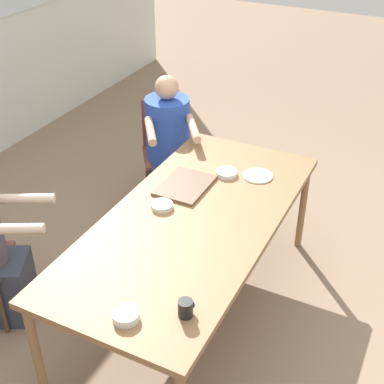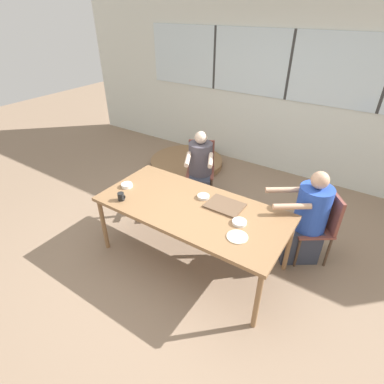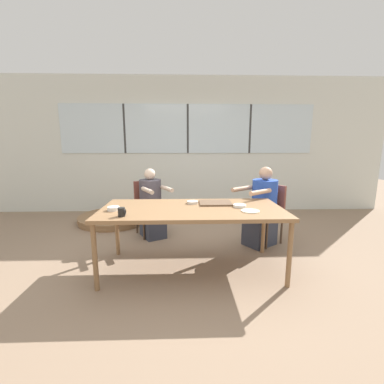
{
  "view_description": "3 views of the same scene",
  "coord_description": "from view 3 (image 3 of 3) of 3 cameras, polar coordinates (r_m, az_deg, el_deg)",
  "views": [
    {
      "loc": [
        -2.28,
        -1.14,
        2.55
      ],
      "look_at": [
        0.0,
        0.0,
        0.91
      ],
      "focal_mm": 50.0,
      "sensor_mm": 36.0,
      "label": 1
    },
    {
      "loc": [
        1.42,
        -2.15,
        2.54
      ],
      "look_at": [
        0.0,
        0.0,
        0.91
      ],
      "focal_mm": 28.0,
      "sensor_mm": 36.0,
      "label": 2
    },
    {
      "loc": [
        -0.09,
        -2.79,
        1.44
      ],
      "look_at": [
        0.0,
        0.0,
        0.91
      ],
      "focal_mm": 24.0,
      "sensor_mm": 36.0,
      "label": 3
    }
  ],
  "objects": [
    {
      "name": "bowl_fruit",
      "position": [
        2.89,
        -17.06,
        -3.53
      ],
      "size": [
        0.13,
        0.13,
        0.04
      ],
      "color": "white",
      "rests_on": "dining_table"
    },
    {
      "name": "folded_table_stack",
      "position": [
        5.08,
        -16.77,
        -5.56
      ],
      "size": [
        1.31,
        1.31,
        0.12
      ],
      "color": "olive",
      "rests_on": "ground_plane"
    },
    {
      "name": "plate_tortillas",
      "position": [
        2.8,
        12.85,
        -4.12
      ],
      "size": [
        0.2,
        0.2,
        0.01
      ],
      "color": "beige",
      "rests_on": "dining_table"
    },
    {
      "name": "coffee_mug",
      "position": [
        2.63,
        -15.33,
        -4.31
      ],
      "size": [
        0.08,
        0.07,
        0.09
      ],
      "color": "black",
      "rests_on": "dining_table"
    },
    {
      "name": "person_woman_green_shirt",
      "position": [
        4.05,
        -8.95,
        -3.3
      ],
      "size": [
        0.58,
        0.69,
        1.07
      ],
      "rotation": [
        0.0,
        0.0,
        -2.65
      ],
      "color": "#333847",
      "rests_on": "ground_plane"
    },
    {
      "name": "bowl_white_shallow",
      "position": [
        3.08,
        0.1,
        -2.3
      ],
      "size": [
        0.13,
        0.13,
        0.03
      ],
      "color": "silver",
      "rests_on": "dining_table"
    },
    {
      "name": "wall_back_with_windows",
      "position": [
        5.49,
        -0.95,
        10.5
      ],
      "size": [
        8.4,
        0.08,
        2.8
      ],
      "color": "silver",
      "rests_on": "ground_plane"
    },
    {
      "name": "food_tray_dark",
      "position": [
        3.09,
        5.2,
        -2.41
      ],
      "size": [
        0.38,
        0.29,
        0.02
      ],
      "color": "brown",
      "rests_on": "dining_table"
    },
    {
      "name": "chair_for_man_blue_shirt",
      "position": [
        3.93,
        16.84,
        -3.51
      ],
      "size": [
        0.56,
        0.56,
        0.85
      ],
      "rotation": [
        0.0,
        0.0,
        -4.1
      ],
      "color": "brown",
      "rests_on": "ground_plane"
    },
    {
      "name": "dining_table",
      "position": [
        2.89,
        0.0,
        -4.49
      ],
      "size": [
        2.02,
        0.95,
        0.73
      ],
      "color": "olive",
      "rests_on": "ground_plane"
    },
    {
      "name": "ground_plane",
      "position": [
        3.14,
        0.0,
        -16.6
      ],
      "size": [
        16.0,
        16.0,
        0.0
      ],
      "primitive_type": "plane",
      "color": "#8C725B"
    },
    {
      "name": "bowl_cereal",
      "position": [
        2.96,
        10.54,
        -3.02
      ],
      "size": [
        0.14,
        0.14,
        0.03
      ],
      "color": "white",
      "rests_on": "dining_table"
    },
    {
      "name": "chair_for_woman_green_shirt",
      "position": [
        4.19,
        -9.81,
        -2.34
      ],
      "size": [
        0.54,
        0.54,
        0.85
      ],
      "rotation": [
        0.0,
        0.0,
        -2.65
      ],
      "color": "brown",
      "rests_on": "ground_plane"
    },
    {
      "name": "person_man_blue_shirt",
      "position": [
        3.8,
        15.32,
        -4.06
      ],
      "size": [
        0.71,
        0.64,
        1.12
      ],
      "rotation": [
        0.0,
        0.0,
        -4.1
      ],
      "color": "#333847",
      "rests_on": "ground_plane"
    }
  ]
}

